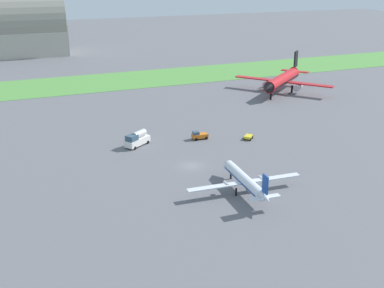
{
  "coord_description": "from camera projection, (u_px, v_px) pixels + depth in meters",
  "views": [
    {
      "loc": [
        -33.32,
        -82.67,
        37.53
      ],
      "look_at": [
        1.78,
        4.17,
        3.0
      ],
      "focal_mm": 44.96,
      "sensor_mm": 36.0,
      "label": 1
    }
  ],
  "objects": [
    {
      "name": "pushback_tug_midfield",
      "position": [
        199.0,
        135.0,
        111.3
      ],
      "size": [
        3.61,
        2.08,
        1.95
      ],
      "rotation": [
        0.0,
        0.0,
        3.13
      ],
      "color": "orange",
      "rests_on": "ground_plane"
    },
    {
      "name": "grass_taxiway_strip",
      "position": [
        105.0,
        82.0,
        166.99
      ],
      "size": [
        360.0,
        28.0,
        0.08
      ],
      "primitive_type": "cube",
      "color": "#549342",
      "rests_on": "ground_plane"
    },
    {
      "name": "airplane_foreground_turboprop",
      "position": [
        245.0,
        180.0,
        84.36
      ],
      "size": [
        21.42,
        18.34,
        6.41
      ],
      "rotation": [
        0.0,
        0.0,
        1.52
      ],
      "color": "silver",
      "rests_on": "ground_plane"
    },
    {
      "name": "fuel_truck_near_gate",
      "position": [
        137.0,
        139.0,
        106.95
      ],
      "size": [
        6.7,
        5.7,
        3.29
      ],
      "rotation": [
        0.0,
        0.0,
        3.75
      ],
      "color": "white",
      "rests_on": "ground_plane"
    },
    {
      "name": "airplane_parked_jet_far",
      "position": [
        283.0,
        80.0,
        152.03
      ],
      "size": [
        26.71,
        26.16,
        11.3
      ],
      "rotation": [
        0.0,
        0.0,
        3.83
      ],
      "color": "red",
      "rests_on": "ground_plane"
    },
    {
      "name": "baggage_cart_by_runway",
      "position": [
        248.0,
        137.0,
        111.39
      ],
      "size": [
        2.91,
        2.93,
        0.9
      ],
      "rotation": [
        0.0,
        0.0,
        0.81
      ],
      "color": "yellow",
      "rests_on": "ground_plane"
    },
    {
      "name": "hangar_distant",
      "position": [
        9.0,
        25.0,
        212.85
      ],
      "size": [
        47.37,
        27.29,
        30.09
      ],
      "color": "#B2AD9E",
      "rests_on": "ground_plane"
    },
    {
      "name": "ground_plane",
      "position": [
        192.0,
        166.0,
        96.61
      ],
      "size": [
        600.0,
        600.0,
        0.0
      ],
      "primitive_type": "plane",
      "color": "slate"
    }
  ]
}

